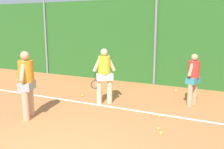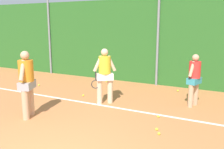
{
  "view_description": "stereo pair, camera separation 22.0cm",
  "coord_description": "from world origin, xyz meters",
  "px_view_note": "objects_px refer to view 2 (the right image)",
  "views": [
    {
      "loc": [
        2.75,
        -3.13,
        2.55
      ],
      "look_at": [
        -0.33,
        3.45,
        1.05
      ],
      "focal_mm": 40.0,
      "sensor_mm": 36.0,
      "label": 1
    },
    {
      "loc": [
        2.95,
        -3.03,
        2.55
      ],
      "look_at": [
        -0.33,
        3.45,
        1.05
      ],
      "focal_mm": 40.0,
      "sensor_mm": 36.0,
      "label": 2
    }
  ],
  "objects_px": {
    "player_foreground_near": "(27,81)",
    "tennis_ball_5": "(83,95)",
    "player_backcourt_far": "(194,77)",
    "tennis_ball_2": "(39,85)",
    "tennis_ball_3": "(159,134)",
    "tennis_ball_7": "(158,116)",
    "tennis_ball_1": "(21,80)",
    "tennis_ball_0": "(157,129)",
    "tennis_ball_8": "(178,91)",
    "tennis_ball_10": "(107,81)",
    "player_midcourt": "(105,73)"
  },
  "relations": [
    {
      "from": "tennis_ball_3",
      "to": "player_midcourt",
      "type": "bearing_deg",
      "value": 146.27
    },
    {
      "from": "tennis_ball_1",
      "to": "tennis_ball_8",
      "type": "bearing_deg",
      "value": 10.88
    },
    {
      "from": "tennis_ball_1",
      "to": "tennis_ball_10",
      "type": "xyz_separation_m",
      "value": [
        3.65,
        1.47,
        0.0
      ]
    },
    {
      "from": "player_foreground_near",
      "to": "player_backcourt_far",
      "type": "distance_m",
      "value": 4.93
    },
    {
      "from": "tennis_ball_5",
      "to": "tennis_ball_8",
      "type": "bearing_deg",
      "value": 36.96
    },
    {
      "from": "tennis_ball_1",
      "to": "player_midcourt",
      "type": "bearing_deg",
      "value": -13.38
    },
    {
      "from": "player_backcourt_far",
      "to": "player_foreground_near",
      "type": "bearing_deg",
      "value": 145.64
    },
    {
      "from": "player_midcourt",
      "to": "player_backcourt_far",
      "type": "relative_size",
      "value": 1.09
    },
    {
      "from": "player_foreground_near",
      "to": "tennis_ball_5",
      "type": "xyz_separation_m",
      "value": [
        0.24,
        2.36,
        -1.0
      ]
    },
    {
      "from": "player_backcourt_far",
      "to": "tennis_ball_7",
      "type": "bearing_deg",
      "value": 173.07
    },
    {
      "from": "player_midcourt",
      "to": "tennis_ball_10",
      "type": "distance_m",
      "value": 3.14
    },
    {
      "from": "tennis_ball_2",
      "to": "tennis_ball_5",
      "type": "distance_m",
      "value": 2.51
    },
    {
      "from": "player_foreground_near",
      "to": "tennis_ball_7",
      "type": "relative_size",
      "value": 27.84
    },
    {
      "from": "player_backcourt_far",
      "to": "tennis_ball_2",
      "type": "bearing_deg",
      "value": 110.03
    },
    {
      "from": "tennis_ball_3",
      "to": "tennis_ball_10",
      "type": "xyz_separation_m",
      "value": [
        -3.6,
        4.17,
        0.0
      ]
    },
    {
      "from": "player_backcourt_far",
      "to": "tennis_ball_1",
      "type": "relative_size",
      "value": 24.76
    },
    {
      "from": "tennis_ball_10",
      "to": "tennis_ball_7",
      "type": "bearing_deg",
      "value": -43.5
    },
    {
      "from": "tennis_ball_0",
      "to": "tennis_ball_8",
      "type": "bearing_deg",
      "value": 94.84
    },
    {
      "from": "tennis_ball_3",
      "to": "tennis_ball_5",
      "type": "distance_m",
      "value": 3.79
    },
    {
      "from": "tennis_ball_3",
      "to": "tennis_ball_5",
      "type": "bearing_deg",
      "value": 150.89
    },
    {
      "from": "tennis_ball_7",
      "to": "tennis_ball_8",
      "type": "distance_m",
      "value": 2.95
    },
    {
      "from": "tennis_ball_1",
      "to": "tennis_ball_8",
      "type": "height_order",
      "value": "same"
    },
    {
      "from": "player_midcourt",
      "to": "tennis_ball_5",
      "type": "distance_m",
      "value": 1.47
    },
    {
      "from": "tennis_ball_1",
      "to": "tennis_ball_10",
      "type": "bearing_deg",
      "value": 21.97
    },
    {
      "from": "tennis_ball_1",
      "to": "tennis_ball_2",
      "type": "relative_size",
      "value": 1.0
    },
    {
      "from": "tennis_ball_3",
      "to": "tennis_ball_7",
      "type": "height_order",
      "value": "same"
    },
    {
      "from": "player_backcourt_far",
      "to": "tennis_ball_0",
      "type": "distance_m",
      "value": 2.5
    },
    {
      "from": "player_foreground_near",
      "to": "tennis_ball_5",
      "type": "bearing_deg",
      "value": -28.52
    },
    {
      "from": "player_midcourt",
      "to": "tennis_ball_2",
      "type": "bearing_deg",
      "value": -51.01
    },
    {
      "from": "tennis_ball_7",
      "to": "tennis_ball_2",
      "type": "bearing_deg",
      "value": 167.46
    },
    {
      "from": "tennis_ball_0",
      "to": "tennis_ball_7",
      "type": "height_order",
      "value": "same"
    },
    {
      "from": "player_foreground_near",
      "to": "tennis_ball_10",
      "type": "distance_m",
      "value": 4.79
    },
    {
      "from": "tennis_ball_10",
      "to": "player_backcourt_far",
      "type": "bearing_deg",
      "value": -22.74
    },
    {
      "from": "player_midcourt",
      "to": "tennis_ball_2",
      "type": "distance_m",
      "value": 3.74
    },
    {
      "from": "tennis_ball_5",
      "to": "tennis_ball_2",
      "type": "bearing_deg",
      "value": 170.19
    },
    {
      "from": "tennis_ball_3",
      "to": "tennis_ball_7",
      "type": "relative_size",
      "value": 1.0
    },
    {
      "from": "player_midcourt",
      "to": "player_backcourt_far",
      "type": "distance_m",
      "value": 2.78
    },
    {
      "from": "player_foreground_near",
      "to": "tennis_ball_7",
      "type": "height_order",
      "value": "player_foreground_near"
    },
    {
      "from": "tennis_ball_5",
      "to": "player_midcourt",
      "type": "bearing_deg",
      "value": -17.8
    },
    {
      "from": "player_backcourt_far",
      "to": "tennis_ball_7",
      "type": "relative_size",
      "value": 24.76
    },
    {
      "from": "player_foreground_near",
      "to": "tennis_ball_2",
      "type": "distance_m",
      "value": 3.71
    },
    {
      "from": "tennis_ball_1",
      "to": "tennis_ball_10",
      "type": "height_order",
      "value": "same"
    },
    {
      "from": "player_backcourt_far",
      "to": "tennis_ball_3",
      "type": "distance_m",
      "value": 2.69
    },
    {
      "from": "player_midcourt",
      "to": "player_backcourt_far",
      "type": "bearing_deg",
      "value": 162.52
    },
    {
      "from": "tennis_ball_1",
      "to": "tennis_ball_10",
      "type": "relative_size",
      "value": 1.0
    },
    {
      "from": "tennis_ball_7",
      "to": "tennis_ball_1",
      "type": "bearing_deg",
      "value": 166.71
    },
    {
      "from": "tennis_ball_2",
      "to": "tennis_ball_10",
      "type": "xyz_separation_m",
      "value": [
        2.18,
        1.9,
        0.0
      ]
    },
    {
      "from": "player_backcourt_far",
      "to": "tennis_ball_0",
      "type": "height_order",
      "value": "player_backcourt_far"
    },
    {
      "from": "tennis_ball_0",
      "to": "tennis_ball_5",
      "type": "xyz_separation_m",
      "value": [
        -3.19,
        1.63,
        0.0
      ]
    },
    {
      "from": "player_foreground_near",
      "to": "tennis_ball_8",
      "type": "distance_m",
      "value": 5.57
    }
  ]
}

